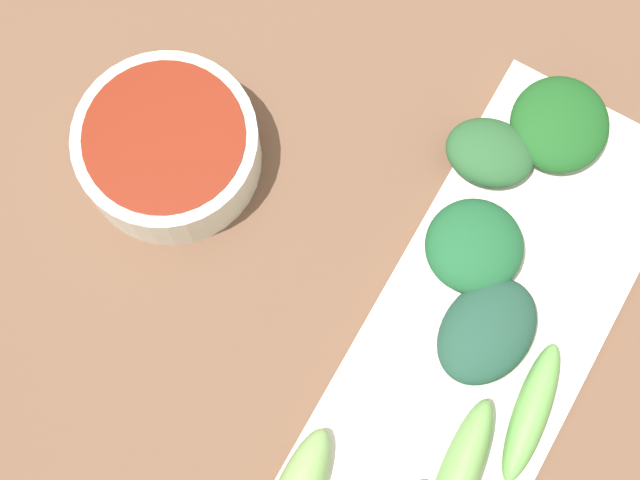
# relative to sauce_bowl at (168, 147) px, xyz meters

# --- Properties ---
(tabletop) EXTENTS (2.10, 2.10, 0.02)m
(tabletop) POSITION_rel_sauce_bowl_xyz_m (0.13, -0.03, -0.03)
(tabletop) COLOR brown
(tabletop) RESTS_ON ground
(sauce_bowl) EXTENTS (0.11, 0.11, 0.04)m
(sauce_bowl) POSITION_rel_sauce_bowl_xyz_m (0.00, 0.00, 0.00)
(sauce_bowl) COLOR silver
(sauce_bowl) RESTS_ON tabletop
(serving_plate) EXTENTS (0.13, 0.36, 0.01)m
(serving_plate) POSITION_rel_sauce_bowl_xyz_m (0.23, -0.01, -0.02)
(serving_plate) COLOR silver
(serving_plate) RESTS_ON tabletop
(broccoli_leafy_0) EXTENTS (0.07, 0.07, 0.02)m
(broccoli_leafy_0) POSITION_rel_sauce_bowl_xyz_m (0.21, 0.14, -0.00)
(broccoli_leafy_0) COLOR #1A531E
(broccoli_leafy_0) RESTS_ON serving_plate
(broccoli_stalk_1) EXTENTS (0.03, 0.10, 0.03)m
(broccoli_stalk_1) POSITION_rel_sauce_bowl_xyz_m (0.25, -0.09, 0.00)
(broccoli_stalk_1) COLOR #71AC55
(broccoli_stalk_1) RESTS_ON serving_plate
(broccoli_leafy_2) EXTENTS (0.06, 0.08, 0.02)m
(broccoli_leafy_2) POSITION_rel_sauce_bowl_xyz_m (0.23, -0.00, -0.00)
(broccoli_leafy_2) COLOR #1F4535
(broccoli_leafy_2) RESTS_ON serving_plate
(broccoli_stalk_3) EXTENTS (0.03, 0.09, 0.02)m
(broccoli_stalk_3) POSITION_rel_sauce_bowl_xyz_m (0.27, -0.03, -0.00)
(broccoli_stalk_3) COLOR #69AD4F
(broccoli_stalk_3) RESTS_ON serving_plate
(broccoli_leafy_5) EXTENTS (0.06, 0.06, 0.02)m
(broccoli_leafy_5) POSITION_rel_sauce_bowl_xyz_m (0.18, 0.10, -0.00)
(broccoli_leafy_5) COLOR #27572D
(broccoli_leafy_5) RESTS_ON serving_plate
(broccoli_leafy_7) EXTENTS (0.08, 0.08, 0.02)m
(broccoli_leafy_7) POSITION_rel_sauce_bowl_xyz_m (0.20, 0.04, 0.00)
(broccoli_leafy_7) COLOR #1C572F
(broccoli_leafy_7) RESTS_ON serving_plate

